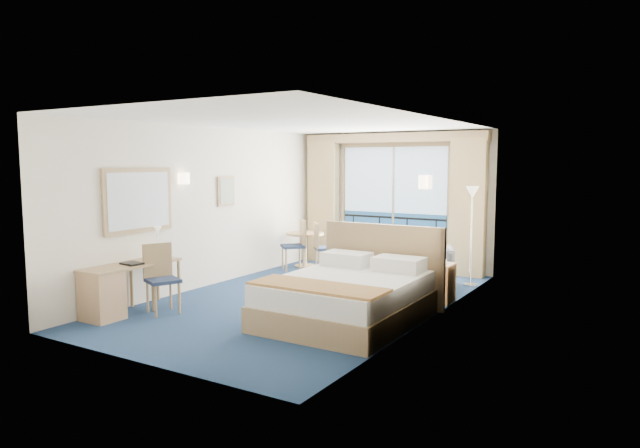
{
  "coord_description": "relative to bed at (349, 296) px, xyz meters",
  "views": [
    {
      "loc": [
        4.64,
        -7.24,
        2.12
      ],
      "look_at": [
        0.11,
        0.2,
        1.16
      ],
      "focal_mm": 32.0,
      "sensor_mm": 36.0,
      "label": 1
    }
  ],
  "objects": [
    {
      "name": "floor",
      "position": [
        -1.11,
        0.69,
        -0.34
      ],
      "size": [
        6.5,
        6.5,
        0.0
      ],
      "primitive_type": "plane",
      "color": "navy",
      "rests_on": "ground"
    },
    {
      "name": "room_walls",
      "position": [
        -1.11,
        0.69,
        1.44
      ],
      "size": [
        4.04,
        6.54,
        2.72
      ],
      "color": "beige",
      "rests_on": "ground"
    },
    {
      "name": "balcony_door",
      "position": [
        -1.12,
        3.91,
        0.81
      ],
      "size": [
        2.36,
        0.03,
        2.52
      ],
      "color": "navy",
      "rests_on": "room_walls"
    },
    {
      "name": "curtain_left",
      "position": [
        -2.66,
        3.76,
        0.94
      ],
      "size": [
        0.65,
        0.22,
        2.55
      ],
      "primitive_type": "cube",
      "color": "tan",
      "rests_on": "room_walls"
    },
    {
      "name": "curtain_right",
      "position": [
        0.44,
        3.76,
        0.94
      ],
      "size": [
        0.65,
        0.22,
        2.55
      ],
      "primitive_type": "cube",
      "color": "tan",
      "rests_on": "room_walls"
    },
    {
      "name": "pelmet",
      "position": [
        -1.11,
        3.79,
        2.24
      ],
      "size": [
        3.8,
        0.25,
        0.18
      ],
      "primitive_type": "cube",
      "color": "tan",
      "rests_on": "room_walls"
    },
    {
      "name": "mirror",
      "position": [
        -3.08,
        -0.81,
        1.21
      ],
      "size": [
        0.05,
        1.25,
        0.95
      ],
      "color": "tan",
      "rests_on": "room_walls"
    },
    {
      "name": "wall_print",
      "position": [
        -3.08,
        1.14,
        1.26
      ],
      "size": [
        0.04,
        0.42,
        0.52
      ],
      "color": "tan",
      "rests_on": "room_walls"
    },
    {
      "name": "sconce_left",
      "position": [
        -3.05,
        0.09,
        1.51
      ],
      "size": [
        0.18,
        0.18,
        0.18
      ],
      "primitive_type": "cylinder",
      "color": "#FFDEB2",
      "rests_on": "room_walls"
    },
    {
      "name": "sconce_right",
      "position": [
        0.83,
        0.54,
        1.51
      ],
      "size": [
        0.18,
        0.18,
        0.18
      ],
      "primitive_type": "cylinder",
      "color": "#FFDEB2",
      "rests_on": "room_walls"
    },
    {
      "name": "bed",
      "position": [
        0.0,
        0.0,
        0.0
      ],
      "size": [
        1.91,
        2.27,
        1.2
      ],
      "color": "tan",
      "rests_on": "ground"
    },
    {
      "name": "nightstand",
      "position": [
        0.65,
        1.63,
        -0.04
      ],
      "size": [
        0.45,
        0.43,
        0.59
      ],
      "primitive_type": "cube",
      "color": "tan",
      "rests_on": "ground"
    },
    {
      "name": "phone",
      "position": [
        0.69,
        1.59,
        0.29
      ],
      "size": [
        0.18,
        0.16,
        0.07
      ],
      "primitive_type": "cube",
      "rotation": [
        0.0,
        0.0,
        -0.2
      ],
      "color": "white",
      "rests_on": "nightstand"
    },
    {
      "name": "armchair",
      "position": [
        0.14,
        2.69,
        0.01
      ],
      "size": [
        0.98,
        0.99,
        0.69
      ],
      "primitive_type": "imported",
      "rotation": [
        0.0,
        0.0,
        3.57
      ],
      "color": "#4C505D",
      "rests_on": "ground"
    },
    {
      "name": "floor_lamp",
      "position": [
        0.75,
        2.98,
        0.95
      ],
      "size": [
        0.24,
        0.24,
        1.7
      ],
      "color": "silver",
      "rests_on": "ground"
    },
    {
      "name": "desk",
      "position": [
        -2.85,
        -1.58,
        0.04
      ],
      "size": [
        0.5,
        1.47,
        0.69
      ],
      "color": "tan",
      "rests_on": "ground"
    },
    {
      "name": "desk_chair",
      "position": [
        -2.48,
        -0.98,
        0.21
      ],
      "size": [
        0.55,
        0.55,
        0.97
      ],
      "rotation": [
        0.0,
        0.0,
        1.16
      ],
      "color": "#202E4C",
      "rests_on": "ground"
    },
    {
      "name": "folder",
      "position": [
        -2.79,
        -1.22,
        0.37
      ],
      "size": [
        0.31,
        0.25,
        0.03
      ],
      "primitive_type": "cube",
      "rotation": [
        0.0,
        0.0,
        -0.12
      ],
      "color": "black",
      "rests_on": "desk"
    },
    {
      "name": "desk_lamp",
      "position": [
        -2.9,
        -0.62,
        0.69
      ],
      "size": [
        0.12,
        0.12,
        0.45
      ],
      "color": "silver",
      "rests_on": "desk"
    },
    {
      "name": "round_table",
      "position": [
        -2.65,
        3.02,
        0.19
      ],
      "size": [
        0.77,
        0.77,
        0.69
      ],
      "color": "tan",
      "rests_on": "ground"
    },
    {
      "name": "table_chair_a",
      "position": [
        -2.08,
        2.75,
        0.2
      ],
      "size": [
        0.58,
        0.58,
        0.95
      ],
      "rotation": [
        0.0,
        0.0,
        2.31
      ],
      "color": "#202E4C",
      "rests_on": "ground"
    },
    {
      "name": "table_chair_b",
      "position": [
        -2.57,
        2.63,
        0.22
      ],
      "size": [
        0.61,
        0.61,
        0.99
      ],
      "rotation": [
        0.0,
        0.0,
        -0.77
      ],
      "color": "#202E4C",
      "rests_on": "ground"
    }
  ]
}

